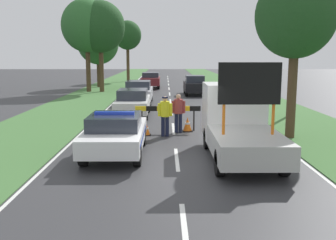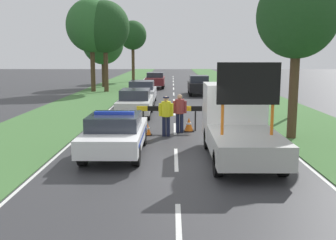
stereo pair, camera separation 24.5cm
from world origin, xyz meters
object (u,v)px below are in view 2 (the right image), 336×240
roadside_tree_near_right (297,17)px  roadside_tree_mid_right (92,26)px  pedestrian_civilian (180,110)px  roadside_tree_far_left (133,36)px  queued_car_sedan_silver (142,92)px  police_officer (166,113)px  traffic_cone_centre_front (189,124)px  queued_car_wagon_maroon (155,80)px  road_barrier (169,110)px  queued_car_sedan_black (199,85)px  work_truck (238,123)px  roadside_tree_near_left (105,27)px  roadside_tree_mid_left (103,43)px  traffic_cone_near_police (147,129)px  utility_pole (295,47)px  queued_car_van_white (136,102)px  police_car (115,133)px

roadside_tree_near_right → roadside_tree_mid_right: 23.57m
pedestrian_civilian → roadside_tree_far_left: bearing=126.5°
pedestrian_civilian → roadside_tree_mid_right: bearing=139.2°
queued_car_sedan_silver → roadside_tree_mid_right: bearing=-59.1°
police_officer → roadside_tree_far_left: roadside_tree_far_left is taller
traffic_cone_centre_front → queued_car_wagon_maroon: size_ratio=0.14×
road_barrier → queued_car_sedan_black: size_ratio=0.71×
work_truck → queued_car_sedan_black: work_truck is taller
queued_car_sedan_black → roadside_tree_near_right: bearing=98.6°
police_officer → work_truck: bearing=156.3°
roadside_tree_near_left → roadside_tree_far_left: 13.89m
roadside_tree_mid_left → traffic_cone_near_police: bearing=-76.1°
queued_car_sedan_silver → roadside_tree_near_right: (7.01, -11.59, 4.04)m
road_barrier → utility_pole: size_ratio=0.40×
work_truck → queued_car_sedan_black: size_ratio=1.26×
roadside_tree_near_left → police_officer: bearing=-73.7°
pedestrian_civilian → traffic_cone_near_police: pedestrian_civilian is taller
queued_car_sedan_black → roadside_tree_far_left: (-7.17, 16.46, 4.87)m
traffic_cone_near_police → roadside_tree_mid_right: (-6.20, 19.62, 5.66)m
roadside_tree_near_right → road_barrier: bearing=162.8°
queued_car_sedan_silver → queued_car_sedan_black: 7.37m
roadside_tree_far_left → queued_car_sedan_black: bearing=-66.4°
queued_car_wagon_maroon → roadside_tree_near_left: 7.72m
queued_car_wagon_maroon → roadside_tree_mid_right: roadside_tree_mid_right is taller
pedestrian_civilian → queued_car_sedan_silver: bearing=130.7°
work_truck → police_officer: 4.04m
utility_pole → roadside_tree_near_right: bearing=-106.7°
work_truck → police_officer: bearing=-50.2°
roadside_tree_mid_left → roadside_tree_mid_right: size_ratio=0.82×
road_barrier → roadside_tree_near_right: bearing=-11.4°
queued_car_van_white → roadside_tree_mid_right: (-5.21, 14.35, 5.14)m
traffic_cone_near_police → police_car: bearing=-105.4°
pedestrian_civilian → queued_car_sedan_silver: pedestrian_civilian is taller
police_officer → roadside_tree_near_left: bearing=-44.9°
work_truck → roadside_tree_far_left: roadside_tree_far_left is taller
roadside_tree_near_right → roadside_tree_far_left: bearing=106.1°
work_truck → road_barrier: size_ratio=1.78×
queued_car_van_white → roadside_tree_mid_left: roadside_tree_mid_left is taller
queued_car_sedan_black → queued_car_wagon_maroon: bearing=-59.1°
road_barrier → roadside_tree_near_right: size_ratio=0.45×
police_car → traffic_cone_near_police: 3.41m
queued_car_sedan_black → roadside_tree_mid_left: size_ratio=0.60×
police_officer → queued_car_wagon_maroon: bearing=-57.7°
pedestrian_civilian → queued_car_van_white: pedestrian_civilian is taller
work_truck → queued_car_sedan_silver: 15.06m
police_officer → pedestrian_civilian: (0.58, 0.81, -0.01)m
traffic_cone_near_police → utility_pole: (7.60, 4.96, 3.54)m
pedestrian_civilian → queued_car_wagon_maroon: size_ratio=0.38×
traffic_cone_near_police → roadside_tree_mid_right: roadside_tree_mid_right is taller
utility_pole → queued_car_sedan_black: bearing=109.7°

